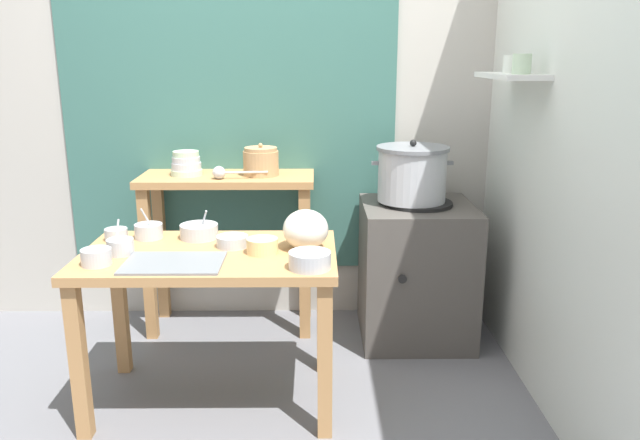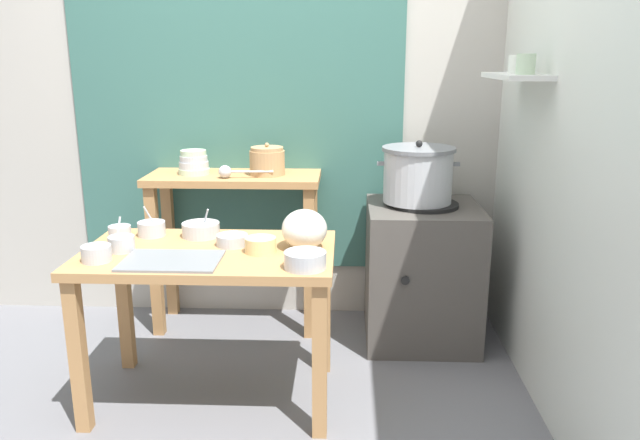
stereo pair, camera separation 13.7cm
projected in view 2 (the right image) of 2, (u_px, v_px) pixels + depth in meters
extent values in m
plane|color=slate|center=(241.00, 399.00, 2.89)|extent=(9.00, 9.00, 0.00)
cube|color=#B2ADA3|center=(282.00, 98.00, 3.62)|extent=(4.40, 0.10, 2.60)
cube|color=#38665B|center=(237.00, 90.00, 3.55)|extent=(1.90, 0.02, 2.10)
cube|color=silver|center=(560.00, 113.00, 2.69)|extent=(0.10, 3.20, 2.60)
cube|color=silver|center=(516.00, 76.00, 2.86)|extent=(0.20, 0.56, 0.02)
cylinder|color=#B7D1AD|center=(526.00, 64.00, 2.70)|extent=(0.08, 0.08, 0.09)
cylinder|color=silver|center=(517.00, 64.00, 2.84)|extent=(0.08, 0.08, 0.08)
cube|color=#B27F4C|center=(208.00, 254.00, 2.73)|extent=(1.10, 0.66, 0.04)
cube|color=#B27F4C|center=(78.00, 356.00, 2.57)|extent=(0.06, 0.06, 0.68)
cube|color=#B27F4C|center=(320.00, 361.00, 2.53)|extent=(0.06, 0.06, 0.68)
cube|color=#B27F4C|center=(125.00, 304.00, 3.11)|extent=(0.06, 0.06, 0.68)
cube|color=#B27F4C|center=(324.00, 307.00, 3.07)|extent=(0.06, 0.06, 0.68)
cube|color=#B27F4C|center=(234.00, 178.00, 3.47)|extent=(0.96, 0.40, 0.04)
cube|color=#B27F4C|center=(155.00, 262.00, 3.46)|extent=(0.06, 0.06, 0.86)
cube|color=#B27F4C|center=(309.00, 264.00, 3.43)|extent=(0.06, 0.06, 0.86)
cube|color=#B27F4C|center=(170.00, 246.00, 3.75)|extent=(0.06, 0.06, 0.86)
cube|color=#B27F4C|center=(312.00, 248.00, 3.72)|extent=(0.06, 0.06, 0.86)
cube|color=#4C4742|center=(422.00, 273.00, 3.43)|extent=(0.60, 0.60, 0.76)
cylinder|color=black|center=(425.00, 204.00, 3.33)|extent=(0.36, 0.36, 0.02)
cylinder|color=black|center=(405.00, 280.00, 3.13)|extent=(0.04, 0.02, 0.04)
cylinder|color=#B7BABF|center=(418.00, 177.00, 3.32)|extent=(0.36, 0.36, 0.28)
cylinder|color=slate|center=(419.00, 149.00, 3.28)|extent=(0.39, 0.39, 0.02)
sphere|color=black|center=(419.00, 144.00, 3.27)|extent=(0.04, 0.04, 0.04)
cube|color=slate|center=(380.00, 163.00, 3.31)|extent=(0.04, 0.02, 0.02)
cube|color=slate|center=(456.00, 164.00, 3.29)|extent=(0.04, 0.02, 0.02)
cylinder|color=tan|center=(267.00, 163.00, 3.44)|extent=(0.19, 0.19, 0.13)
cylinder|color=tan|center=(267.00, 149.00, 3.42)|extent=(0.18, 0.18, 0.02)
sphere|color=tan|center=(267.00, 145.00, 3.42)|extent=(0.02, 0.02, 0.02)
cylinder|color=#B7D1AD|center=(194.00, 171.00, 3.48)|extent=(0.17, 0.17, 0.03)
cylinder|color=#B7BABF|center=(194.00, 165.00, 3.47)|extent=(0.16, 0.16, 0.04)
cylinder|color=#B7BABF|center=(194.00, 159.00, 3.46)|extent=(0.15, 0.15, 0.03)
cylinder|color=#B7D1AD|center=(193.00, 153.00, 3.45)|extent=(0.14, 0.14, 0.03)
sphere|color=#B7BABF|center=(225.00, 172.00, 3.36)|extent=(0.07, 0.07, 0.07)
cylinder|color=#B7BABF|center=(252.00, 172.00, 3.36)|extent=(0.23, 0.02, 0.01)
cube|color=slate|center=(172.00, 261.00, 2.56)|extent=(0.40, 0.28, 0.01)
ellipsoid|color=silver|center=(304.00, 229.00, 2.73)|extent=(0.20, 0.21, 0.17)
cylinder|color=#B7BABF|center=(120.00, 232.00, 2.90)|extent=(0.10, 0.10, 0.06)
cylinder|color=beige|center=(119.00, 227.00, 2.90)|extent=(0.09, 0.09, 0.01)
cylinder|color=#B7BABF|center=(201.00, 230.00, 2.92)|extent=(0.18, 0.18, 0.07)
cylinder|color=#337238|center=(201.00, 224.00, 2.91)|extent=(0.15, 0.15, 0.01)
cylinder|color=#B7BABF|center=(205.00, 221.00, 2.92)|extent=(0.06, 0.07, 0.13)
cylinder|color=#B7BABF|center=(152.00, 229.00, 2.93)|extent=(0.13, 0.13, 0.07)
cylinder|color=#337238|center=(151.00, 223.00, 2.92)|extent=(0.11, 0.11, 0.01)
cylinder|color=#B7BABF|center=(152.00, 221.00, 2.90)|extent=(0.07, 0.05, 0.15)
cylinder|color=#B7BABF|center=(305.00, 260.00, 2.48)|extent=(0.17, 0.17, 0.07)
cylinder|color=brown|center=(305.00, 253.00, 2.48)|extent=(0.14, 0.14, 0.01)
cylinder|color=#E5C684|center=(261.00, 245.00, 2.68)|extent=(0.14, 0.14, 0.07)
cylinder|color=maroon|center=(260.00, 239.00, 2.68)|extent=(0.12, 0.12, 0.01)
cylinder|color=#B7BABF|center=(122.00, 244.00, 2.70)|extent=(0.11, 0.11, 0.07)
cylinder|color=beige|center=(121.00, 238.00, 2.69)|extent=(0.10, 0.10, 0.01)
cylinder|color=#B7BABF|center=(118.00, 234.00, 2.69)|extent=(0.02, 0.07, 0.15)
cylinder|color=#B7BABF|center=(232.00, 240.00, 2.78)|extent=(0.14, 0.14, 0.05)
cylinder|color=#BFB28C|center=(232.00, 236.00, 2.78)|extent=(0.12, 0.12, 0.01)
cylinder|color=#B7BABF|center=(96.00, 253.00, 2.57)|extent=(0.12, 0.12, 0.07)
cylinder|color=brown|center=(96.00, 247.00, 2.56)|extent=(0.10, 0.10, 0.01)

